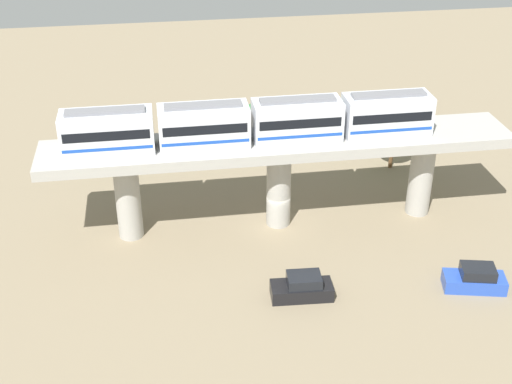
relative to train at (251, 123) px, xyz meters
The scene contains 8 objects.
ground_plane 9.18m from the train, 90.00° to the left, with size 120.00×120.00×0.00m, color #84755B.
viaduct 3.81m from the train, 90.00° to the left, with size 5.20×35.80×7.38m.
train is the anchor object (origin of this frame).
parked_car_black 12.79m from the train, 12.21° to the left, with size 2.04×4.30×1.76m.
parked_car_blue 19.40m from the train, 53.34° to the left, with size 2.69×4.50×1.76m.
tree_near_viaduct 17.03m from the train, 119.35° to the left, with size 3.32×3.32×5.63m.
tree_mid_lot 15.14m from the train, 169.04° to the left, with size 2.70×2.70×4.78m.
tree_far_corner 16.23m from the train, 140.09° to the right, with size 2.44×2.44×4.39m.
Camera 1 is at (46.48, -9.01, 29.59)m, focal length 48.67 mm.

